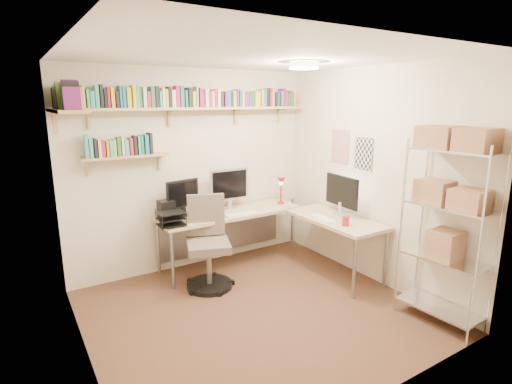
% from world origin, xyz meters
% --- Properties ---
extents(ground, '(3.20, 3.20, 0.00)m').
position_xyz_m(ground, '(0.00, 0.00, 0.00)').
color(ground, '#4C2C20').
rests_on(ground, ground).
extents(room_shell, '(3.24, 3.04, 2.52)m').
position_xyz_m(room_shell, '(0.00, 0.00, 1.55)').
color(room_shell, beige).
rests_on(room_shell, ground).
extents(wall_shelves, '(3.12, 1.09, 0.80)m').
position_xyz_m(wall_shelves, '(-0.44, 1.29, 2.03)').
color(wall_shelves, tan).
rests_on(wall_shelves, ground).
extents(corner_desk, '(2.24, 1.85, 1.26)m').
position_xyz_m(corner_desk, '(0.49, 0.94, 0.72)').
color(corner_desk, '#D0B487').
rests_on(corner_desk, ground).
extents(office_chair, '(0.60, 0.60, 1.06)m').
position_xyz_m(office_chair, '(-0.15, 0.81, 0.44)').
color(office_chair, black).
rests_on(office_chair, ground).
extents(wire_rack, '(0.42, 0.79, 1.89)m').
position_xyz_m(wire_rack, '(1.41, -1.09, 1.30)').
color(wire_rack, silver).
rests_on(wire_rack, ground).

